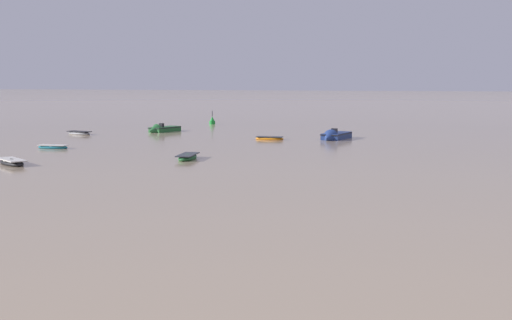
{
  "coord_description": "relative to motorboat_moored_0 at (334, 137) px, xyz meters",
  "views": [
    {
      "loc": [
        5.54,
        -5.19,
        7.28
      ],
      "look_at": [
        -8.46,
        50.54,
        0.59
      ],
      "focal_mm": 49.58,
      "sensor_mm": 36.0,
      "label": 1
    }
  ],
  "objects": [
    {
      "name": "rowboat_moored_4",
      "position": [
        -26.86,
        -17.78,
        -0.14
      ],
      "size": [
        3.34,
        1.21,
        0.52
      ],
      "rotation": [
        0.0,
        0.0,
        3.16
      ],
      "color": "#197084",
      "rests_on": "ground"
    },
    {
      "name": "rowboat_moored_6",
      "position": [
        -9.97,
        -23.64,
        -0.11
      ],
      "size": [
        1.78,
        4.19,
        0.64
      ],
      "rotation": [
        0.0,
        0.0,
        4.81
      ],
      "color": "#23602D",
      "rests_on": "ground"
    },
    {
      "name": "rowboat_moored_3",
      "position": [
        -7.35,
        -2.18,
        -0.14
      ],
      "size": [
        3.41,
        1.17,
        0.54
      ],
      "rotation": [
        0.0,
        0.0,
        6.28
      ],
      "color": "orange",
      "rests_on": "ground"
    },
    {
      "name": "motorboat_moored_0",
      "position": [
        0.0,
        0.0,
        0.0
      ],
      "size": [
        3.35,
        6.34,
        2.07
      ],
      "rotation": [
        0.0,
        0.0,
        4.49
      ],
      "color": "navy",
      "rests_on": "ground"
    },
    {
      "name": "motorboat_moored_2",
      "position": [
        -24.33,
        5.96,
        -0.03
      ],
      "size": [
        3.55,
        5.73,
        1.86
      ],
      "rotation": [
        0.0,
        0.0,
        4.38
      ],
      "color": "#23602D",
      "rests_on": "ground"
    },
    {
      "name": "channel_buoy",
      "position": [
        -22.49,
        23.07,
        0.18
      ],
      "size": [
        0.9,
        0.9,
        2.3
      ],
      "color": "#198C2D",
      "rests_on": "ground"
    },
    {
      "name": "rowboat_moored_5",
      "position": [
        -23.04,
        -31.05,
        -0.1
      ],
      "size": [
        4.22,
        3.77,
        0.67
      ],
      "rotation": [
        0.0,
        0.0,
        5.61
      ],
      "color": "black",
      "rests_on": "ground"
    },
    {
      "name": "rowboat_moored_1",
      "position": [
        -33.03,
        -0.55,
        -0.12
      ],
      "size": [
        3.97,
        2.45,
        0.59
      ],
      "rotation": [
        0.0,
        0.0,
        5.95
      ],
      "color": "gray",
      "rests_on": "ground"
    }
  ]
}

